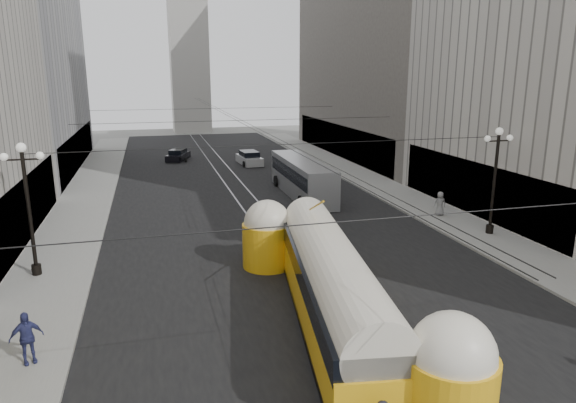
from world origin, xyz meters
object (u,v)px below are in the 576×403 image
pedestrian_sidewalk_left (26,338)px  city_bus (302,176)px  pedestrian_sidewalk_right (440,204)px  streetcar (331,283)px

pedestrian_sidewalk_left → city_bus: bearing=32.5°
pedestrian_sidewalk_right → pedestrian_sidewalk_left: size_ratio=0.90×
streetcar → pedestrian_sidewalk_right: 17.52m
pedestrian_sidewalk_right → streetcar: bearing=60.3°
streetcar → pedestrian_sidewalk_left: (-10.80, -0.26, -0.65)m
streetcar → pedestrian_sidewalk_right: (12.30, 12.46, -0.75)m
pedestrian_sidewalk_right → pedestrian_sidewalk_left: pedestrian_sidewalk_left is taller
city_bus → pedestrian_sidewalk_left: city_bus is taller
streetcar → pedestrian_sidewalk_left: streetcar is taller
streetcar → city_bus: streetcar is taller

